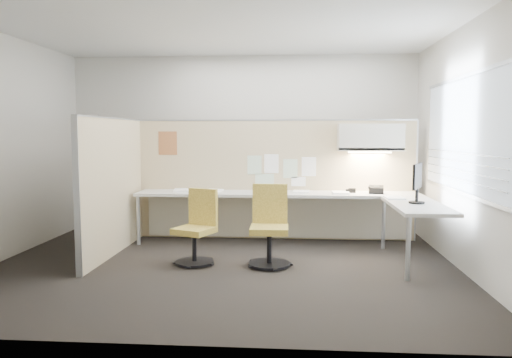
# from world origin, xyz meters

# --- Properties ---
(floor) EXTENTS (5.50, 4.50, 0.01)m
(floor) POSITION_xyz_m (0.00, 0.00, -0.01)
(floor) COLOR black
(floor) RESTS_ON ground
(ceiling) EXTENTS (5.50, 4.50, 0.01)m
(ceiling) POSITION_xyz_m (0.00, 0.00, 2.80)
(ceiling) COLOR white
(ceiling) RESTS_ON wall_back
(wall_back) EXTENTS (5.50, 0.02, 2.80)m
(wall_back) POSITION_xyz_m (0.00, 2.25, 1.40)
(wall_back) COLOR beige
(wall_back) RESTS_ON ground
(wall_front) EXTENTS (5.50, 0.02, 2.80)m
(wall_front) POSITION_xyz_m (0.00, -2.25, 1.40)
(wall_front) COLOR beige
(wall_front) RESTS_ON ground
(wall_right) EXTENTS (0.02, 4.50, 2.80)m
(wall_right) POSITION_xyz_m (2.75, 0.00, 1.40)
(wall_right) COLOR beige
(wall_right) RESTS_ON ground
(window_pane) EXTENTS (0.01, 2.80, 1.30)m
(window_pane) POSITION_xyz_m (2.73, 0.00, 1.55)
(window_pane) COLOR #98A5B0
(window_pane) RESTS_ON wall_right
(partition_back) EXTENTS (4.10, 0.06, 1.75)m
(partition_back) POSITION_xyz_m (0.55, 1.60, 0.88)
(partition_back) COLOR #CFB98F
(partition_back) RESTS_ON floor
(partition_left) EXTENTS (0.06, 2.20, 1.75)m
(partition_left) POSITION_xyz_m (-1.50, 0.50, 0.88)
(partition_left) COLOR #CFB98F
(partition_left) RESTS_ON floor
(desk) EXTENTS (4.00, 2.07, 0.73)m
(desk) POSITION_xyz_m (0.93, 1.13, 0.60)
(desk) COLOR beige
(desk) RESTS_ON floor
(overhead_bin) EXTENTS (0.90, 0.36, 0.38)m
(overhead_bin) POSITION_xyz_m (1.90, 1.39, 1.51)
(overhead_bin) COLOR beige
(overhead_bin) RESTS_ON partition_back
(task_light_strip) EXTENTS (0.60, 0.06, 0.02)m
(task_light_strip) POSITION_xyz_m (1.90, 1.39, 1.30)
(task_light_strip) COLOR #FFEABF
(task_light_strip) RESTS_ON overhead_bin
(pinned_papers) EXTENTS (1.01, 0.00, 0.47)m
(pinned_papers) POSITION_xyz_m (0.63, 1.57, 1.03)
(pinned_papers) COLOR #8CBF8C
(pinned_papers) RESTS_ON partition_back
(poster) EXTENTS (0.28, 0.00, 0.35)m
(poster) POSITION_xyz_m (-1.05, 1.57, 1.42)
(poster) COLOR orange
(poster) RESTS_ON partition_back
(chair_left) EXTENTS (0.54, 0.55, 0.88)m
(chair_left) POSITION_xyz_m (-0.33, 0.09, 0.41)
(chair_left) COLOR black
(chair_left) RESTS_ON floor
(chair_right) EXTENTS (0.50, 0.50, 0.95)m
(chair_right) POSITION_xyz_m (0.55, 0.08, 0.44)
(chair_right) COLOR black
(chair_right) RESTS_ON floor
(monitor) EXTENTS (0.21, 0.42, 0.47)m
(monitor) POSITION_xyz_m (2.30, 0.28, 1.00)
(monitor) COLOR black
(monitor) RESTS_ON desk
(phone) EXTENTS (0.23, 0.22, 0.12)m
(phone) POSITION_xyz_m (1.98, 1.26, 0.78)
(phone) COLOR black
(phone) RESTS_ON desk
(stapler) EXTENTS (0.14, 0.05, 0.05)m
(stapler) POSITION_xyz_m (1.63, 1.31, 0.76)
(stapler) COLOR black
(stapler) RESTS_ON desk
(tape_dispenser) EXTENTS (0.11, 0.07, 0.06)m
(tape_dispenser) POSITION_xyz_m (1.66, 1.35, 0.76)
(tape_dispenser) COLOR black
(tape_dispenser) RESTS_ON desk
(coat_hook) EXTENTS (0.18, 0.49, 1.46)m
(coat_hook) POSITION_xyz_m (-1.58, -0.12, 1.40)
(coat_hook) COLOR silver
(coat_hook) RESTS_ON partition_left
(paper_stack_0) EXTENTS (0.27, 0.33, 0.03)m
(paper_stack_0) POSITION_xyz_m (-0.78, 1.30, 0.74)
(paper_stack_0) COLOR white
(paper_stack_0) RESTS_ON desk
(paper_stack_1) EXTENTS (0.29, 0.34, 0.02)m
(paper_stack_1) POSITION_xyz_m (-0.34, 1.33, 0.74)
(paper_stack_1) COLOR white
(paper_stack_1) RESTS_ON desk
(paper_stack_2) EXTENTS (0.27, 0.33, 0.05)m
(paper_stack_2) POSITION_xyz_m (0.40, 1.20, 0.75)
(paper_stack_2) COLOR white
(paper_stack_2) RESTS_ON desk
(paper_stack_3) EXTENTS (0.25, 0.31, 0.01)m
(paper_stack_3) POSITION_xyz_m (0.94, 1.35, 0.74)
(paper_stack_3) COLOR white
(paper_stack_3) RESTS_ON desk
(paper_stack_4) EXTENTS (0.23, 0.30, 0.02)m
(paper_stack_4) POSITION_xyz_m (1.49, 1.23, 0.74)
(paper_stack_4) COLOR white
(paper_stack_4) RESTS_ON desk
(paper_stack_5) EXTENTS (0.24, 0.31, 0.02)m
(paper_stack_5) POSITION_xyz_m (2.13, 0.72, 0.74)
(paper_stack_5) COLOR white
(paper_stack_5) RESTS_ON desk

